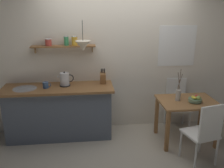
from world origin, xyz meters
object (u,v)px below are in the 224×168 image
(dining_chair_far, at_px, (177,102))
(twig_vase, at_px, (178,95))
(coffee_mug_by_sink, at_px, (46,85))
(electric_kettle, at_px, (65,79))
(knife_block, at_px, (103,78))
(fruit_bowl, at_px, (195,99))
(dining_table, at_px, (187,108))
(dining_chair_near, at_px, (204,131))
(pendant_lamp, at_px, (83,45))

(dining_chair_far, distance_m, twig_vase, 0.59)
(twig_vase, relative_size, coffee_mug_by_sink, 3.98)
(electric_kettle, bearing_deg, twig_vase, -12.12)
(dining_chair_far, height_order, knife_block, knife_block)
(dining_chair_far, bearing_deg, fruit_bowl, -82.41)
(dining_table, distance_m, twig_vase, 0.28)
(electric_kettle, xyz_separation_m, coffee_mug_by_sink, (-0.30, -0.08, -0.06))
(twig_vase, height_order, electric_kettle, twig_vase)
(electric_kettle, bearing_deg, dining_table, -11.84)
(dining_table, xyz_separation_m, dining_chair_far, (0.02, 0.49, -0.09))
(dining_table, distance_m, dining_chair_far, 0.50)
(coffee_mug_by_sink, bearing_deg, dining_chair_near, -24.03)
(dining_table, bearing_deg, fruit_bowl, -41.59)
(coffee_mug_by_sink, xyz_separation_m, pendant_lamp, (0.63, -0.07, 0.65))
(dining_table, bearing_deg, electric_kettle, 168.16)
(twig_vase, xyz_separation_m, pendant_lamp, (-1.51, 0.24, 0.79))
(fruit_bowl, height_order, coffee_mug_by_sink, coffee_mug_by_sink)
(electric_kettle, height_order, knife_block, knife_block)
(dining_chair_near, relative_size, knife_block, 3.48)
(electric_kettle, distance_m, knife_block, 0.64)
(fruit_bowl, xyz_separation_m, electric_kettle, (-2.08, 0.50, 0.25))
(dining_chair_near, xyz_separation_m, pendant_lamp, (-1.65, 0.94, 1.08))
(dining_chair_near, relative_size, twig_vase, 1.79)
(twig_vase, xyz_separation_m, electric_kettle, (-1.83, 0.39, 0.20))
(dining_chair_far, bearing_deg, pendant_lamp, -172.30)
(twig_vase, distance_m, knife_block, 1.29)
(electric_kettle, bearing_deg, dining_chair_near, -29.08)
(fruit_bowl, distance_m, coffee_mug_by_sink, 2.43)
(dining_chair_near, xyz_separation_m, electric_kettle, (-1.97, 1.10, 0.50))
(dining_chair_near, height_order, electric_kettle, electric_kettle)
(dining_table, xyz_separation_m, twig_vase, (-0.16, 0.02, 0.23))
(dining_table, xyz_separation_m, dining_chair_near, (-0.02, -0.68, -0.07))
(electric_kettle, xyz_separation_m, knife_block, (0.64, 0.05, -0.01))
(dining_chair_far, xyz_separation_m, coffee_mug_by_sink, (-2.31, -0.15, 0.46))
(dining_chair_far, xyz_separation_m, pendant_lamp, (-1.68, -0.23, 1.11))
(dining_table, height_order, fruit_bowl, fruit_bowl)
(dining_chair_near, bearing_deg, twig_vase, 101.18)
(dining_chair_near, height_order, coffee_mug_by_sink, coffee_mug_by_sink)
(pendant_lamp, bearing_deg, knife_block, 33.42)
(dining_chair_near, distance_m, twig_vase, 0.78)
(dining_table, relative_size, pendant_lamp, 2.02)
(twig_vase, bearing_deg, fruit_bowl, -22.85)
(dining_table, xyz_separation_m, electric_kettle, (-1.99, 0.42, 0.42))
(dining_table, bearing_deg, coffee_mug_by_sink, 171.68)
(dining_table, height_order, knife_block, knife_block)
(fruit_bowl, bearing_deg, pendant_lamp, 168.97)
(dining_chair_far, height_order, twig_vase, twig_vase)
(coffee_mug_by_sink, bearing_deg, fruit_bowl, -9.92)
(dining_chair_far, height_order, pendant_lamp, pendant_lamp)
(fruit_bowl, xyz_separation_m, knife_block, (-1.44, 0.55, 0.25))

